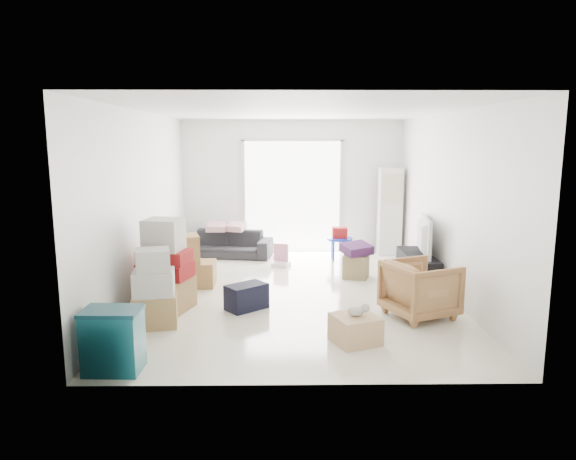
# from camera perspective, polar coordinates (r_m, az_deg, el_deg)

# --- Properties ---
(room_shell) EXTENTS (4.98, 6.48, 3.18)m
(room_shell) POSITION_cam_1_polar(r_m,az_deg,el_deg) (7.58, 0.98, 2.87)
(room_shell) COLOR white
(room_shell) RESTS_ON ground
(sliding_door) EXTENTS (2.10, 0.04, 2.33)m
(sliding_door) POSITION_cam_1_polar(r_m,az_deg,el_deg) (10.55, 0.49, 4.26)
(sliding_door) COLOR white
(sliding_door) RESTS_ON room_shell
(ac_tower) EXTENTS (0.45, 0.30, 1.75)m
(ac_tower) POSITION_cam_1_polar(r_m,az_deg,el_deg) (10.49, 11.24, 2.01)
(ac_tower) COLOR silver
(ac_tower) RESTS_ON room_shell
(tv_console) EXTENTS (0.41, 1.37, 0.46)m
(tv_console) POSITION_cam_1_polar(r_m,az_deg,el_deg) (8.66, 14.21, -4.10)
(tv_console) COLOR black
(tv_console) RESTS_ON room_shell
(television) EXTENTS (0.77, 1.14, 0.14)m
(television) POSITION_cam_1_polar(r_m,az_deg,el_deg) (8.60, 14.30, -2.18)
(television) COLOR black
(television) RESTS_ON tv_console
(sofa) EXTENTS (1.82, 0.79, 0.69)m
(sofa) POSITION_cam_1_polar(r_m,az_deg,el_deg) (10.26, -6.80, -1.05)
(sofa) COLOR black
(sofa) RESTS_ON room_shell
(pillow_left) EXTENTS (0.36, 0.29, 0.11)m
(pillow_left) POSITION_cam_1_polar(r_m,az_deg,el_deg) (10.19, -7.99, 1.13)
(pillow_left) COLOR #C6909A
(pillow_left) RESTS_ON sofa
(pillow_right) EXTENTS (0.45, 0.41, 0.13)m
(pillow_right) POSITION_cam_1_polar(r_m,az_deg,el_deg) (10.15, -5.81, 1.19)
(pillow_right) COLOR #C6909A
(pillow_right) RESTS_ON sofa
(armchair) EXTENTS (0.99, 1.02, 0.81)m
(armchair) POSITION_cam_1_polar(r_m,az_deg,el_deg) (6.93, 14.50, -6.08)
(armchair) COLOR #B1804E
(armchair) RESTS_ON room_shell
(storage_bins) EXTENTS (0.58, 0.41, 0.65)m
(storage_bins) POSITION_cam_1_polar(r_m,az_deg,el_deg) (5.48, -18.87, -11.51)
(storage_bins) COLOR #145761
(storage_bins) RESTS_ON room_shell
(box_stack_a) EXTENTS (0.60, 0.53, 0.97)m
(box_stack_a) POSITION_cam_1_polar(r_m,az_deg,el_deg) (6.58, -14.65, -6.67)
(box_stack_a) COLOR #A6814B
(box_stack_a) RESTS_ON room_shell
(box_stack_b) EXTENTS (0.77, 0.77, 1.25)m
(box_stack_b) POSITION_cam_1_polar(r_m,az_deg,el_deg) (7.14, -13.49, -4.43)
(box_stack_b) COLOR #A6814B
(box_stack_b) RESTS_ON room_shell
(box_stack_c) EXTENTS (0.60, 0.59, 0.82)m
(box_stack_c) POSITION_cam_1_polar(r_m,az_deg,el_deg) (8.25, -11.53, -3.46)
(box_stack_c) COLOR #A6814B
(box_stack_c) RESTS_ON room_shell
(loose_box) EXTENTS (0.47, 0.47, 0.39)m
(loose_box) POSITION_cam_1_polar(r_m,az_deg,el_deg) (8.28, -9.75, -4.81)
(loose_box) COLOR #A6814B
(loose_box) RESTS_ON room_shell
(duffel_bag) EXTENTS (0.62, 0.60, 0.35)m
(duffel_bag) POSITION_cam_1_polar(r_m,az_deg,el_deg) (7.08, -4.63, -7.40)
(duffel_bag) COLOR black
(duffel_bag) RESTS_ON room_shell
(ottoman) EXTENTS (0.50, 0.50, 0.39)m
(ottoman) POSITION_cam_1_polar(r_m,az_deg,el_deg) (8.71, 7.56, -4.02)
(ottoman) COLOR #9B845A
(ottoman) RESTS_ON room_shell
(blanket) EXTENTS (0.55, 0.55, 0.14)m
(blanket) POSITION_cam_1_polar(r_m,az_deg,el_deg) (8.65, 7.60, -2.30)
(blanket) COLOR #492051
(blanket) RESTS_ON ottoman
(kids_table) EXTENTS (0.51, 0.51, 0.64)m
(kids_table) POSITION_cam_1_polar(r_m,az_deg,el_deg) (9.93, 5.74, -0.75)
(kids_table) COLOR #132AB0
(kids_table) RESTS_ON room_shell
(toy_walker) EXTENTS (0.37, 0.35, 0.41)m
(toy_walker) POSITION_cam_1_polar(r_m,az_deg,el_deg) (9.46, -0.79, -3.34)
(toy_walker) COLOR silver
(toy_walker) RESTS_ON room_shell
(wood_crate) EXTENTS (0.61, 0.61, 0.32)m
(wood_crate) POSITION_cam_1_polar(r_m,az_deg,el_deg) (6.00, 7.48, -10.86)
(wood_crate) COLOR tan
(wood_crate) RESTS_ON room_shell
(plush_bunny) EXTENTS (0.26, 0.15, 0.13)m
(plush_bunny) POSITION_cam_1_polar(r_m,az_deg,el_deg) (5.94, 7.80, -8.86)
(plush_bunny) COLOR #B2ADA8
(plush_bunny) RESTS_ON wood_crate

